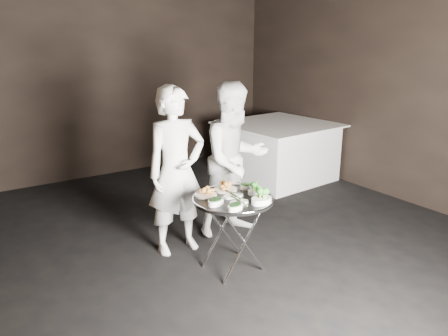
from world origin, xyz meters
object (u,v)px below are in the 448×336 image
serving_tray (233,199)px  dining_table (278,151)px  tray_stand (233,231)px  waiter_left (176,171)px  waiter_right (235,160)px

serving_tray → dining_table: size_ratio=0.49×
tray_stand → dining_table: dining_table is taller
tray_stand → serving_tray: serving_tray is taller
waiter_left → waiter_right: bearing=4.9°
waiter_right → serving_tray: bearing=-123.4°
serving_tray → dining_table: bearing=41.5°
serving_tray → dining_table: (2.15, 1.90, -0.27)m
tray_stand → waiter_left: (-0.23, 0.64, 0.45)m
waiter_right → dining_table: 2.09m
tray_stand → waiter_left: waiter_left is taller
waiter_left → tray_stand: bearing=-68.1°
waiter_left → dining_table: waiter_left is taller
serving_tray → waiter_right: 0.85m
serving_tray → tray_stand: bearing=0.0°
serving_tray → waiter_left: bearing=110.1°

